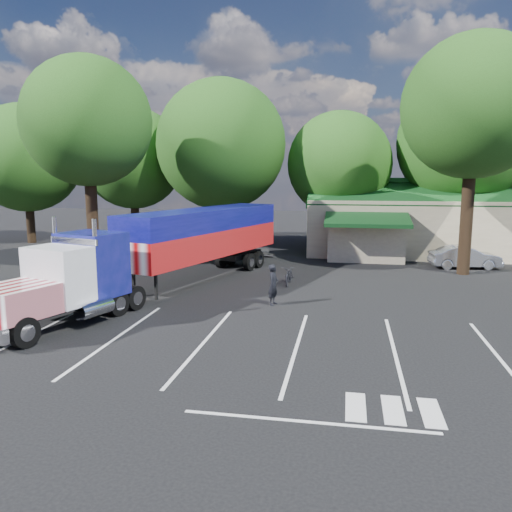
% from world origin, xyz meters
% --- Properties ---
extents(ground, '(120.00, 120.00, 0.00)m').
position_xyz_m(ground, '(0.00, 0.00, 0.00)').
color(ground, black).
rests_on(ground, ground).
extents(event_hall, '(24.20, 14.12, 5.55)m').
position_xyz_m(event_hall, '(13.74, 17.81, 2.21)').
color(event_hall, beige).
rests_on(event_hall, ground).
extents(tree_row_a, '(9.00, 9.00, 11.68)m').
position_xyz_m(tree_row_a, '(-22.00, 16.50, 7.16)').
color(tree_row_a, black).
rests_on(tree_row_a, ground).
extents(tree_row_b, '(8.40, 8.40, 11.35)m').
position_xyz_m(tree_row_b, '(-13.00, 17.80, 7.13)').
color(tree_row_b, black).
rests_on(tree_row_b, ground).
extents(tree_row_c, '(10.00, 10.00, 13.05)m').
position_xyz_m(tree_row_c, '(-5.00, 16.20, 8.04)').
color(tree_row_c, black).
rests_on(tree_row_c, ground).
extents(tree_row_d, '(8.00, 8.00, 10.60)m').
position_xyz_m(tree_row_d, '(4.00, 17.50, 6.58)').
color(tree_row_d, black).
rests_on(tree_row_d, ground).
extents(tree_row_e, '(9.60, 9.60, 12.90)m').
position_xyz_m(tree_row_e, '(13.00, 18.00, 8.09)').
color(tree_row_e, black).
rests_on(tree_row_e, ground).
extents(tree_near_left, '(7.60, 7.60, 12.65)m').
position_xyz_m(tree_near_left, '(-10.50, 6.00, 8.81)').
color(tree_near_left, black).
rests_on(tree_near_left, ground).
extents(tree_near_right, '(8.00, 8.00, 13.50)m').
position_xyz_m(tree_near_right, '(11.50, 8.50, 9.46)').
color(tree_near_right, black).
rests_on(tree_near_right, ground).
extents(semi_truck, '(8.15, 19.29, 4.08)m').
position_xyz_m(semi_truck, '(-3.74, 2.05, 2.31)').
color(semi_truck, black).
rests_on(semi_truck, ground).
extents(woman, '(0.57, 0.74, 1.82)m').
position_xyz_m(woman, '(1.60, -0.48, 0.91)').
color(woman, black).
rests_on(woman, ground).
extents(bicycle, '(0.70, 1.97, 1.03)m').
position_xyz_m(bicycle, '(1.80, 3.82, 0.51)').
color(bicycle, black).
rests_on(bicycle, ground).
extents(silver_sedan, '(4.38, 2.03, 1.39)m').
position_xyz_m(silver_sedan, '(12.00, 10.50, 0.70)').
color(silver_sedan, '#ADAFB5').
rests_on(silver_sedan, ground).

